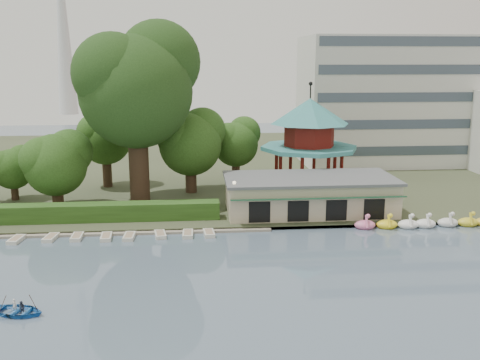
{
  "coord_description": "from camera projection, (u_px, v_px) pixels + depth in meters",
  "views": [
    {
      "loc": [
        -2.51,
        -34.05,
        16.76
      ],
      "look_at": [
        2.0,
        18.0,
        5.0
      ],
      "focal_mm": 40.0,
      "sensor_mm": 36.0,
      "label": 1
    }
  ],
  "objects": [
    {
      "name": "office_building",
      "position": [
        414.0,
        105.0,
        85.22
      ],
      "size": [
        38.0,
        18.0,
        20.0
      ],
      "color": "silver",
      "rests_on": "shore"
    },
    {
      "name": "pavilion",
      "position": [
        309.0,
        135.0,
        67.45
      ],
      "size": [
        12.4,
        12.4,
        13.5
      ],
      "color": "#C3B295",
      "rests_on": "shore"
    },
    {
      "name": "swan_boats",
      "position": [
        447.0,
        223.0,
        55.0
      ],
      "size": [
        18.96,
        2.12,
        1.92
      ],
      "color": "pink",
      "rests_on": "ground"
    },
    {
      "name": "small_trees",
      "position": [
        115.0,
        148.0,
        65.02
      ],
      "size": [
        39.57,
        16.97,
        10.58
      ],
      "color": "#3A281C",
      "rests_on": "shore"
    },
    {
      "name": "dock",
      "position": [
        99.0,
        233.0,
        52.66
      ],
      "size": [
        34.0,
        1.6,
        0.24
      ],
      "primitive_type": "cube",
      "color": "gray",
      "rests_on": "ground"
    },
    {
      "name": "hedge",
      "position": [
        75.0,
        213.0,
        55.36
      ],
      "size": [
        30.0,
        2.0,
        1.8
      ],
      "primitive_type": "cube",
      "color": "#2D541B",
      "rests_on": "shore"
    },
    {
      "name": "lamp_post",
      "position": [
        234.0,
        194.0,
        54.84
      ],
      "size": [
        0.36,
        0.36,
        4.28
      ],
      "color": "black",
      "rests_on": "shore"
    },
    {
      "name": "broadcast_tower",
      "position": [
        61.0,
        2.0,
        162.06
      ],
      "size": [
        8.0,
        8.0,
        96.0
      ],
      "color": "silver",
      "rests_on": "ground"
    },
    {
      "name": "big_tree",
      "position": [
        137.0,
        82.0,
        60.52
      ],
      "size": [
        14.18,
        13.21,
        20.99
      ],
      "color": "#3A281C",
      "rests_on": "shore"
    },
    {
      "name": "moored_rowboats",
      "position": [
        76.0,
        237.0,
        51.15
      ],
      "size": [
        26.93,
        2.76,
        0.36
      ],
      "color": "silver",
      "rests_on": "ground"
    },
    {
      "name": "shore",
      "position": [
        210.0,
        163.0,
        87.48
      ],
      "size": [
        220.0,
        70.0,
        0.4
      ],
      "primitive_type": "cube",
      "color": "#424930",
      "rests_on": "ground"
    },
    {
      "name": "rowboat_with_passengers",
      "position": [
        18.0,
        308.0,
        35.89
      ],
      "size": [
        5.65,
        4.69,
        2.01
      ],
      "color": "#276DB9",
      "rests_on": "ground"
    },
    {
      "name": "ground_plane",
      "position": [
        234.0,
        308.0,
        36.98
      ],
      "size": [
        220.0,
        220.0,
        0.0
      ],
      "primitive_type": "plane",
      "color": "slate",
      "rests_on": "ground"
    },
    {
      "name": "embankment",
      "position": [
        221.0,
        229.0,
        53.76
      ],
      "size": [
        220.0,
        0.6,
        0.3
      ],
      "primitive_type": "cube",
      "color": "gray",
      "rests_on": "ground"
    },
    {
      "name": "boathouse",
      "position": [
        309.0,
        194.0,
        58.66
      ],
      "size": [
        18.6,
        9.39,
        3.9
      ],
      "color": "#C3B295",
      "rests_on": "shore"
    }
  ]
}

